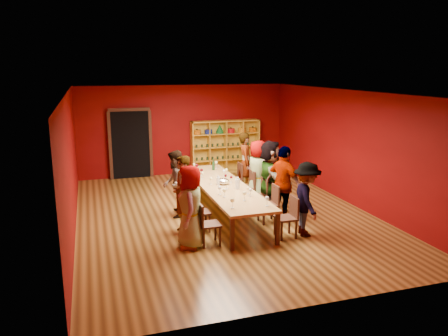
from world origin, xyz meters
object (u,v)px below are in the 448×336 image
Objects in this scene: person_right_2 at (270,177)px; tasting_table at (223,187)px; wine_bottle at (213,166)px; chair_person_right_3 at (249,185)px; person_left_0 at (190,207)px; person_right_1 at (284,184)px; shelving_unit at (225,144)px; chair_person_right_1 at (271,202)px; chair_person_left_2 at (185,196)px; chair_person_right_0 at (289,215)px; spittoon_bowl at (223,181)px; person_right_4 at (246,163)px; person_right_3 at (258,172)px; chair_person_right_4 at (236,177)px; chair_person_left_0 at (206,222)px; person_left_2 at (175,184)px; chair_person_left_1 at (196,210)px; chair_person_right_2 at (260,194)px; person_right_0 at (307,199)px; person_left_1 at (182,195)px.

tasting_table is at bearing 89.05° from person_right_2.
wine_bottle reaches higher than tasting_table.
person_left_0 is at bearing -131.87° from chair_person_right_3.
person_right_1 is 0.69m from person_right_2.
chair_person_right_1 is at bearing -95.37° from shelving_unit.
wine_bottle is at bearing 51.30° from chair_person_left_2.
chair_person_right_0 is 2.13m from spittoon_bowl.
tasting_table is 2.05m from person_right_4.
person_right_3 is (0.26, 1.51, 0.35)m from chair_person_right_1.
spittoon_bowl reaches higher than tasting_table.
person_right_4 is 1.96m from spittoon_bowl.
chair_person_right_1 is (0.00, 0.98, 0.00)m from chair_person_right_0.
chair_person_right_4 is at bearing 90.00° from chair_person_right_1.
tasting_table is 1.88× the size of shelving_unit.
person_left_2 is at bearing 97.06° from chair_person_left_0.
person_right_1 reaches higher than chair_person_right_4.
person_right_3 is (0.26, 2.49, 0.35)m from chair_person_right_0.
person_right_3 is (2.08, 0.44, 0.35)m from chair_person_left_2.
chair_person_right_3 is at bearing -90.00° from chair_person_right_4.
person_right_1 is at bearing 121.20° from person_left_0.
chair_person_left_0 is 2.79× the size of wine_bottle.
person_left_2 is 1.95m from wine_bottle.
chair_person_right_3 is at bearing 40.94° from chair_person_left_1.
chair_person_left_0 is at bearing -139.49° from chair_person_right_2.
person_right_2 is at bearing 19.87° from chair_person_left_1.
shelving_unit is 2.70× the size of chair_person_right_3.
wine_bottle is (0.18, 1.53, 0.05)m from spittoon_bowl.
person_right_2 is at bearing 69.77° from chair_person_right_1.
person_right_1 reaches higher than person_right_0.
person_right_0 is 1.82× the size of chair_person_right_1.
chair_person_right_4 is (0.00, 1.83, 0.00)m from chair_person_right_2.
chair_person_left_2 is at bearing 149.42° from chair_person_right_1.
chair_person_right_3 and chair_person_right_4 have the same top height.
chair_person_left_1 is at bearing 108.81° from person_right_3.
chair_person_right_4 is 1.84m from spittoon_bowl.
person_left_2 is 1.01× the size of person_right_0.
chair_person_left_1 is 1.14m from chair_person_left_2.
chair_person_left_1 reaches higher than tasting_table.
chair_person_right_3 is at bearing 71.63° from person_right_3.
person_right_2 reaches higher than wine_bottle.
spittoon_bowl is (0.94, 1.81, 0.32)m from chair_person_left_0.
person_left_0 reaches higher than chair_person_left_1.
chair_person_right_0 and chair_person_right_4 have the same top height.
person_right_2 is at bearing 81.37° from chair_person_right_0.
chair_person_right_3 is 2.99× the size of spittoon_bowl.
person_left_0 is at bearing -124.74° from spittoon_bowl.
person_right_2 is 1.03× the size of person_right_4.
person_right_4 is (2.09, 2.58, 0.39)m from chair_person_left_1.
chair_person_right_4 is (-0.26, 1.00, -0.35)m from person_right_3.
person_left_1 is 1.94× the size of chair_person_left_2.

